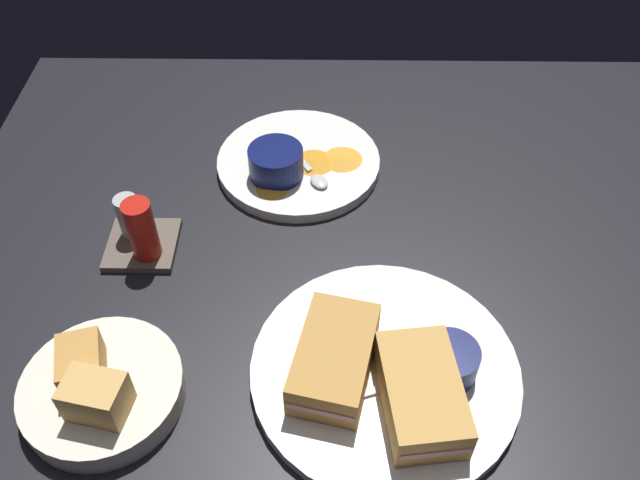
# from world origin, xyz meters

# --- Properties ---
(ground_plane) EXTENTS (1.10, 1.10, 0.03)m
(ground_plane) POSITION_xyz_m (0.00, 0.00, -0.01)
(ground_plane) COLOR black
(plate_sandwich_main) EXTENTS (0.30, 0.30, 0.02)m
(plate_sandwich_main) POSITION_xyz_m (-0.10, -0.03, 0.01)
(plate_sandwich_main) COLOR white
(plate_sandwich_main) RESTS_ON ground_plane
(sandwich_half_near) EXTENTS (0.14, 0.10, 0.05)m
(sandwich_half_near) POSITION_xyz_m (-0.10, 0.02, 0.04)
(sandwich_half_near) COLOR #C68C42
(sandwich_half_near) RESTS_ON plate_sandwich_main
(sandwich_half_far) EXTENTS (0.14, 0.09, 0.05)m
(sandwich_half_far) POSITION_xyz_m (-0.15, -0.07, 0.04)
(sandwich_half_far) COLOR tan
(sandwich_half_far) RESTS_ON plate_sandwich_main
(ramekin_dark_sauce) EXTENTS (0.06, 0.06, 0.04)m
(ramekin_dark_sauce) POSITION_xyz_m (-0.10, -0.10, 0.04)
(ramekin_dark_sauce) COLOR #0C144C
(ramekin_dark_sauce) RESTS_ON plate_sandwich_main
(spoon_by_dark_ramekin) EXTENTS (0.05, 0.10, 0.01)m
(spoon_by_dark_ramekin) POSITION_xyz_m (-0.12, -0.05, 0.02)
(spoon_by_dark_ramekin) COLOR silver
(spoon_by_dark_ramekin) RESTS_ON plate_sandwich_main
(plate_chips_companion) EXTENTS (0.24, 0.24, 0.02)m
(plate_chips_companion) POSITION_xyz_m (0.26, 0.07, 0.01)
(plate_chips_companion) COLOR white
(plate_chips_companion) RESTS_ON ground_plane
(ramekin_light_gravy) EXTENTS (0.08, 0.08, 0.04)m
(ramekin_light_gravy) POSITION_xyz_m (0.22, 0.10, 0.04)
(ramekin_light_gravy) COLOR #0C144C
(ramekin_light_gravy) RESTS_ON plate_chips_companion
(spoon_by_gravy_ramekin) EXTENTS (0.09, 0.06, 0.01)m
(spoon_by_gravy_ramekin) POSITION_xyz_m (0.21, 0.05, 0.02)
(spoon_by_gravy_ramekin) COLOR silver
(spoon_by_gravy_ramekin) RESTS_ON plate_chips_companion
(plantain_chip_scatter) EXTENTS (0.13, 0.18, 0.01)m
(plantain_chip_scatter) POSITION_xyz_m (0.23, 0.06, 0.02)
(plantain_chip_scatter) COLOR gold
(plantain_chip_scatter) RESTS_ON plate_chips_companion
(bread_basket_rear) EXTENTS (0.17, 0.17, 0.08)m
(bread_basket_rear) POSITION_xyz_m (-0.13, 0.27, 0.02)
(bread_basket_rear) COLOR silver
(bread_basket_rear) RESTS_ON ground_plane
(condiment_caddy) EXTENTS (0.09, 0.09, 0.10)m
(condiment_caddy) POSITION_xyz_m (0.09, 0.27, 0.03)
(condiment_caddy) COLOR brown
(condiment_caddy) RESTS_ON ground_plane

